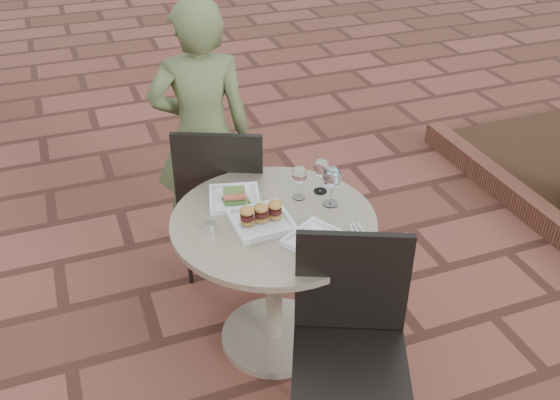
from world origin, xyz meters
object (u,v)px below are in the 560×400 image
object	(u,v)px
plate_tuna	(317,241)
plate_salmon	(235,198)
chair_far	(223,190)
chair_near	(351,330)
plate_sliders	(261,217)
diner	(202,135)
cafe_table	(274,263)

from	to	relation	value
plate_tuna	plate_salmon	bearing A→B (deg)	117.83
chair_far	chair_near	size ratio (longest dim) A/B	1.00
plate_sliders	plate_tuna	world-z (taller)	plate_sliders
plate_salmon	plate_tuna	size ratio (longest dim) A/B	0.91
chair_far	diner	distance (m)	0.33
cafe_table	plate_salmon	distance (m)	0.35
diner	plate_tuna	xyz separation A→B (m)	(0.20, -1.08, -0.00)
cafe_table	plate_tuna	xyz separation A→B (m)	(0.11, -0.23, 0.26)
diner	plate_sliders	bearing A→B (deg)	101.78
chair_near	chair_far	bearing A→B (deg)	122.85
chair_near	plate_tuna	bearing A→B (deg)	114.07
plate_salmon	plate_sliders	world-z (taller)	plate_sliders
cafe_table	plate_sliders	world-z (taller)	plate_sliders
plate_sliders	plate_tuna	bearing A→B (deg)	-51.33
chair_far	plate_tuna	world-z (taller)	chair_far
chair_far	plate_salmon	xyz separation A→B (m)	(-0.05, -0.38, 0.20)
chair_near	plate_sliders	size ratio (longest dim) A/B	3.78
plate_tuna	plate_sliders	bearing A→B (deg)	128.67
cafe_table	plate_salmon	xyz separation A→B (m)	(-0.12, 0.19, 0.26)
chair_near	plate_sliders	distance (m)	0.61
cafe_table	diner	size ratio (longest dim) A/B	0.60
chair_far	plate_sliders	world-z (taller)	chair_far
chair_near	plate_sliders	xyz separation A→B (m)	(-0.17, 0.54, 0.21)
cafe_table	chair_far	distance (m)	0.58
plate_salmon	diner	bearing A→B (deg)	88.20
diner	plate_salmon	world-z (taller)	diner
chair_near	plate_sliders	world-z (taller)	chair_near
chair_far	plate_tuna	xyz separation A→B (m)	(0.18, -0.81, 0.19)
chair_far	cafe_table	bearing A→B (deg)	120.60
diner	plate_sliders	size ratio (longest dim) A/B	6.05
diner	chair_near	bearing A→B (deg)	107.82
cafe_table	plate_tuna	size ratio (longest dim) A/B	2.98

